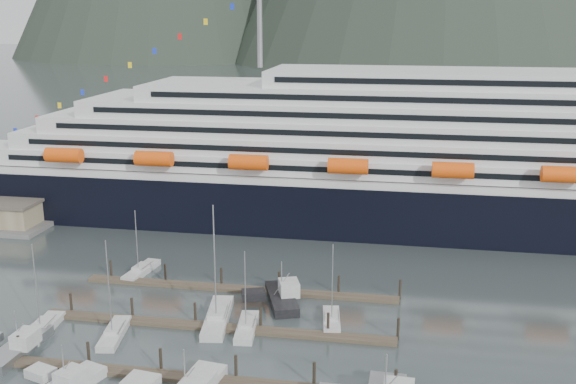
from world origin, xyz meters
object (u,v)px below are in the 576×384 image
(sailboat_d, at_px, (218,318))
(trawler_a, at_px, (17,346))
(trawler_e, at_px, (281,297))
(sailboat_e, at_px, (141,271))
(sailboat_h, at_px, (332,320))
(sailboat_a, at_px, (44,328))
(cruise_ship, at_px, (464,166))
(sailboat_c, at_px, (247,328))
(sailboat_b, at_px, (114,334))

(sailboat_d, relative_size, trawler_a, 1.55)
(trawler_e, bearing_deg, sailboat_e, 53.84)
(sailboat_h, xyz_separation_m, trawler_a, (-37.22, -14.89, 0.42))
(sailboat_a, xyz_separation_m, trawler_e, (29.11, 14.31, 0.48))
(trawler_a, distance_m, trawler_e, 35.52)
(sailboat_a, height_order, sailboat_d, sailboat_d)
(sailboat_a, distance_m, sailboat_d, 22.85)
(cruise_ship, xyz_separation_m, sailboat_c, (-30.70, -51.72, -11.64))
(sailboat_h, height_order, trawler_a, sailboat_h)
(sailboat_b, height_order, trawler_e, sailboat_b)
(sailboat_a, distance_m, sailboat_h, 38.17)
(sailboat_c, bearing_deg, trawler_e, -22.86)
(sailboat_d, relative_size, sailboat_e, 1.55)
(sailboat_b, height_order, sailboat_e, sailboat_b)
(sailboat_c, distance_m, sailboat_e, 27.27)
(sailboat_a, bearing_deg, trawler_a, 173.42)
(sailboat_d, height_order, trawler_a, sailboat_d)
(cruise_ship, distance_m, trawler_a, 85.41)
(sailboat_h, bearing_deg, trawler_a, 103.92)
(sailboat_c, xyz_separation_m, sailboat_h, (10.76, 4.14, -0.00))
(sailboat_e, bearing_deg, sailboat_a, 174.17)
(sailboat_b, bearing_deg, trawler_e, -62.98)
(sailboat_b, bearing_deg, sailboat_c, -83.28)
(sailboat_b, relative_size, trawler_a, 1.24)
(cruise_ship, relative_size, sailboat_e, 18.75)
(cruise_ship, height_order, trawler_a, cruise_ship)
(sailboat_d, relative_size, trawler_e, 1.54)
(trawler_a, bearing_deg, sailboat_d, -58.07)
(sailboat_d, bearing_deg, sailboat_e, 40.84)
(sailboat_a, distance_m, sailboat_e, 22.19)
(sailboat_d, height_order, sailboat_e, sailboat_d)
(sailboat_c, bearing_deg, sailboat_h, -75.36)
(sailboat_c, distance_m, sailboat_h, 11.53)
(sailboat_a, bearing_deg, trawler_e, -69.14)
(sailboat_h, bearing_deg, sailboat_d, 90.01)
(trawler_e, bearing_deg, sailboat_a, 96.86)
(sailboat_a, bearing_deg, sailboat_d, -77.71)
(sailboat_c, height_order, sailboat_d, sailboat_d)
(sailboat_b, xyz_separation_m, sailboat_c, (16.49, 4.72, -0.01))
(cruise_ship, bearing_deg, trawler_a, -132.46)
(sailboat_a, height_order, trawler_e, sailboat_a)
(cruise_ship, xyz_separation_m, sailboat_a, (-57.02, -56.61, -11.62))
(cruise_ship, height_order, sailboat_a, cruise_ship)
(cruise_ship, relative_size, sailboat_a, 16.40)
(sailboat_a, xyz_separation_m, sailboat_d, (21.78, 6.91, 0.04))
(sailboat_d, bearing_deg, sailboat_c, -122.06)
(sailboat_c, relative_size, sailboat_d, 0.68)
(sailboat_a, height_order, sailboat_h, sailboat_a)
(sailboat_e, xyz_separation_m, trawler_e, (24.29, -7.35, 0.50))
(sailboat_c, height_order, trawler_a, sailboat_c)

